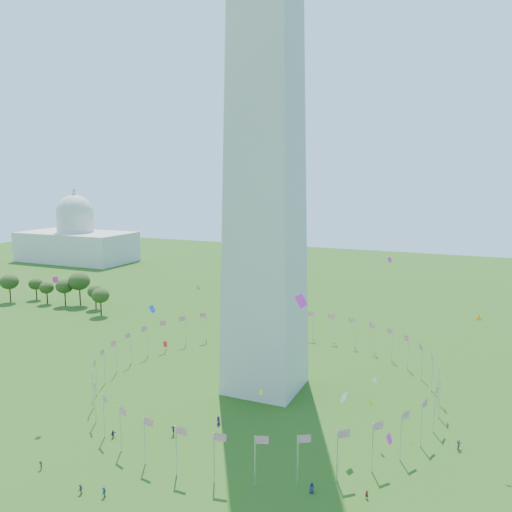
# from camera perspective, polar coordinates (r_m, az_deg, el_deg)

# --- Properties ---
(ground) EXTENTS (600.00, 600.00, 0.00)m
(ground) POSITION_cam_1_polar(r_m,az_deg,el_deg) (87.88, -12.93, -26.44)
(ground) COLOR #204610
(ground) RESTS_ON ground
(washington_monument) EXTENTS (16.80, 16.80, 169.00)m
(washington_monument) POSITION_cam_1_polar(r_m,az_deg,el_deg) (120.67, 1.17, 25.20)
(washington_monument) COLOR beige
(washington_monument) RESTS_ON ground
(flag_ring) EXTENTS (80.24, 80.24, 9.00)m
(flag_ring) POSITION_cam_1_polar(r_m,az_deg,el_deg) (124.50, 1.06, -12.85)
(flag_ring) COLOR silver
(flag_ring) RESTS_ON ground
(capitol_building) EXTENTS (70.00, 35.00, 46.00)m
(capitol_building) POSITION_cam_1_polar(r_m,az_deg,el_deg) (327.24, -19.93, 3.45)
(capitol_building) COLOR beige
(capitol_building) RESTS_ON ground
(crowd) EXTENTS (90.07, 68.70, 1.99)m
(crowd) POSITION_cam_1_polar(r_m,az_deg,el_deg) (87.34, -5.09, -25.77)
(crowd) COLOR #32184A
(crowd) RESTS_ON ground
(kites_aloft) EXTENTS (104.38, 79.31, 31.25)m
(kites_aloft) POSITION_cam_1_polar(r_m,az_deg,el_deg) (90.50, 7.11, -11.34)
(kites_aloft) COLOR yellow
(kites_aloft) RESTS_ON ground
(tree_line_west) EXTENTS (55.38, 16.31, 13.26)m
(tree_line_west) POSITION_cam_1_polar(r_m,az_deg,el_deg) (214.88, -21.33, -3.88)
(tree_line_west) COLOR #37521B
(tree_line_west) RESTS_ON ground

